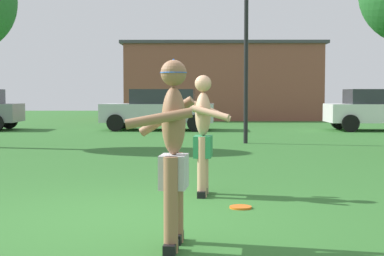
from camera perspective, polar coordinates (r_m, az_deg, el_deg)
The scene contains 8 objects.
ground_plane at distance 6.73m, azimuth -6.22°, elevation -8.87°, with size 80.00×80.00×0.00m, color #2D6628.
player_with_cap at distance 5.32m, azimuth -1.90°, elevation -1.59°, with size 0.63×0.65×1.75m.
player_in_green at distance 8.04m, azimuth 1.15°, elevation -0.43°, with size 0.62×0.71×1.69m.
frisbee at distance 7.28m, azimuth 4.82°, elevation -7.81°, with size 0.28×0.28×0.03m, color orange.
car_silver_near_post at distance 22.35m, azimuth -3.24°, elevation 1.91°, with size 4.37×2.18×1.58m.
car_white_far_end at distance 23.18m, azimuth 18.34°, elevation 1.80°, with size 4.32×2.06×1.58m.
lamp_post at distance 16.59m, azimuth 5.39°, elevation 10.34°, with size 0.60×0.24×5.55m.
outbuilding_behind_lot at distance 31.91m, azimuth 2.96°, elevation 4.60°, with size 10.59×5.58×4.10m.
Camera 1 is at (0.78, -6.53, 1.44)m, focal length 53.93 mm.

